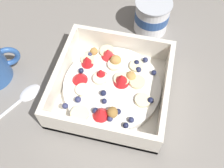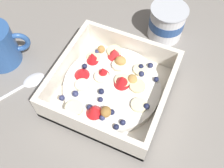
% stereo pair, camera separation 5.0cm
% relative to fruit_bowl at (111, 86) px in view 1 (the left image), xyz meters
% --- Properties ---
extents(ground_plane, '(2.40, 2.40, 0.00)m').
position_rel_fruit_bowl_xyz_m(ground_plane, '(-0.00, 0.01, -0.02)').
color(ground_plane, gray).
extents(fruit_bowl, '(0.22, 0.22, 0.06)m').
position_rel_fruit_bowl_xyz_m(fruit_bowl, '(0.00, 0.00, 0.00)').
color(fruit_bowl, white).
rests_on(fruit_bowl, ground).
extents(spoon, '(0.10, 0.16, 0.01)m').
position_rel_fruit_bowl_xyz_m(spoon, '(-0.18, -0.07, -0.02)').
color(spoon, silver).
rests_on(spoon, ground).
extents(yogurt_cup, '(0.08, 0.08, 0.08)m').
position_rel_fruit_bowl_xyz_m(yogurt_cup, '(0.05, 0.20, 0.02)').
color(yogurt_cup, white).
rests_on(yogurt_cup, ground).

